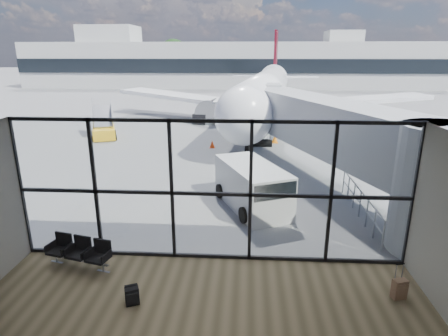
# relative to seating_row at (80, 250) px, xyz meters

# --- Properties ---
(ground) EXTENTS (220.00, 220.00, 0.00)m
(ground) POSITION_rel_seating_row_xyz_m (3.98, 40.69, -0.51)
(ground) COLOR slate
(ground) RESTS_ON ground
(lounge_shell) EXTENTS (12.02, 8.01, 4.51)m
(lounge_shell) POSITION_rel_seating_row_xyz_m (3.98, -4.11, 2.14)
(lounge_shell) COLOR brown
(lounge_shell) RESTS_ON ground
(glass_curtain_wall) EXTENTS (12.10, 0.12, 4.50)m
(glass_curtain_wall) POSITION_rel_seating_row_xyz_m (3.98, 0.69, 1.73)
(glass_curtain_wall) COLOR white
(glass_curtain_wall) RESTS_ON ground
(jet_bridge) EXTENTS (8.00, 16.50, 4.33)m
(jet_bridge) POSITION_rel_seating_row_xyz_m (8.88, 7.76, 2.25)
(jet_bridge) COLOR #9EA0A3
(jet_bridge) RESTS_ON ground
(apron_railing) EXTENTS (0.06, 5.46, 1.11)m
(apron_railing) POSITION_rel_seating_row_xyz_m (9.58, 4.19, 0.21)
(apron_railing) COLOR gray
(apron_railing) RESTS_ON ground
(far_terminal) EXTENTS (80.00, 12.20, 11.00)m
(far_terminal) POSITION_rel_seating_row_xyz_m (3.39, 62.66, 3.70)
(far_terminal) COLOR #A4A5A0
(far_terminal) RESTS_ON ground
(tree_0) EXTENTS (4.95, 4.95, 7.12)m
(tree_0) POSITION_rel_seating_row_xyz_m (-41.02, 72.69, 4.12)
(tree_0) COLOR #382619
(tree_0) RESTS_ON ground
(tree_1) EXTENTS (5.61, 5.61, 8.07)m
(tree_1) POSITION_rel_seating_row_xyz_m (-35.02, 72.69, 4.74)
(tree_1) COLOR #382619
(tree_1) RESTS_ON ground
(tree_2) EXTENTS (6.27, 6.27, 9.03)m
(tree_2) POSITION_rel_seating_row_xyz_m (-29.02, 72.69, 5.36)
(tree_2) COLOR #382619
(tree_2) RESTS_ON ground
(tree_3) EXTENTS (4.95, 4.95, 7.12)m
(tree_3) POSITION_rel_seating_row_xyz_m (-23.02, 72.69, 4.12)
(tree_3) COLOR #382619
(tree_3) RESTS_ON ground
(tree_4) EXTENTS (5.61, 5.61, 8.07)m
(tree_4) POSITION_rel_seating_row_xyz_m (-17.02, 72.69, 4.74)
(tree_4) COLOR #382619
(tree_4) RESTS_ON ground
(tree_5) EXTENTS (6.27, 6.27, 9.03)m
(tree_5) POSITION_rel_seating_row_xyz_m (-11.02, 72.69, 5.36)
(tree_5) COLOR #382619
(tree_5) RESTS_ON ground
(seating_row) EXTENTS (2.09, 1.05, 0.93)m
(seating_row) POSITION_rel_seating_row_xyz_m (0.00, 0.00, 0.00)
(seating_row) COLOR gray
(seating_row) RESTS_ON ground
(backpack) EXTENTS (0.42, 0.41, 0.53)m
(backpack) POSITION_rel_seating_row_xyz_m (2.13, -1.77, -0.26)
(backpack) COLOR black
(backpack) RESTS_ON ground
(suitcase) EXTENTS (0.42, 0.34, 1.00)m
(suitcase) POSITION_rel_seating_row_xyz_m (9.18, -1.08, -0.21)
(suitcase) COLOR #805E47
(suitcase) RESTS_ON ground
(airliner) EXTENTS (30.15, 35.07, 9.05)m
(airliner) POSITION_rel_seating_row_xyz_m (6.71, 26.84, 2.25)
(airliner) COLOR white
(airliner) RESTS_ON ground
(service_van) EXTENTS (3.39, 4.62, 1.84)m
(service_van) POSITION_rel_seating_row_xyz_m (5.33, 4.88, 0.43)
(service_van) COLOR silver
(service_van) RESTS_ON ground
(belt_loader) EXTENTS (2.10, 3.75, 1.64)m
(belt_loader) POSITION_rel_seating_row_xyz_m (1.01, 24.79, 0.04)
(belt_loader) COLOR black
(belt_loader) RESTS_ON ground
(mobile_stairs) EXTENTS (2.60, 3.60, 2.31)m
(mobile_stairs) POSITION_rel_seating_row_xyz_m (-5.91, 17.60, 0.04)
(mobile_stairs) COLOR yellow
(mobile_stairs) RESTS_ON ground
(traffic_cone_b) EXTENTS (0.37, 0.37, 0.53)m
(traffic_cone_b) POSITION_rel_seating_row_xyz_m (2.64, 15.11, -0.26)
(traffic_cone_b) COLOR #FF440D
(traffic_cone_b) RESTS_ON ground
(traffic_cone_c) EXTENTS (0.47, 0.47, 0.67)m
(traffic_cone_c) POSITION_rel_seating_row_xyz_m (7.05, 16.88, -0.19)
(traffic_cone_c) COLOR orange
(traffic_cone_c) RESTS_ON ground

